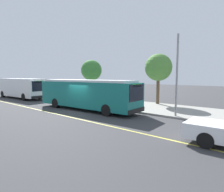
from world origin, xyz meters
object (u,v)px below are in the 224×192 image
object	(u,v)px
pedestrian_commuter	(121,97)
route_sign_post	(114,89)
waiting_bench	(108,99)
transit_bus_second	(20,87)
transit_bus_main	(87,93)

from	to	relation	value
pedestrian_commuter	route_sign_post	bearing A→B (deg)	-147.65
waiting_bench	pedestrian_commuter	distance (m)	3.10
transit_bus_second	pedestrian_commuter	world-z (taller)	transit_bus_second
transit_bus_second	pedestrian_commuter	size ratio (longest dim) A/B	6.33
transit_bus_main	transit_bus_second	distance (m)	15.18
transit_bus_main	waiting_bench	size ratio (longest dim) A/B	7.21
waiting_bench	route_sign_post	size ratio (longest dim) A/B	0.57
transit_bus_second	waiting_bench	size ratio (longest dim) A/B	6.69
pedestrian_commuter	transit_bus_main	bearing A→B (deg)	-118.33
transit_bus_main	transit_bus_second	bearing A→B (deg)	179.46
transit_bus_main	route_sign_post	distance (m)	3.08
transit_bus_main	pedestrian_commuter	xyz separation A→B (m)	(1.74, 3.23, -0.50)
waiting_bench	route_sign_post	xyz separation A→B (m)	(2.25, -1.45, 1.32)
waiting_bench	pedestrian_commuter	world-z (taller)	pedestrian_commuter
transit_bus_second	route_sign_post	world-z (taller)	same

